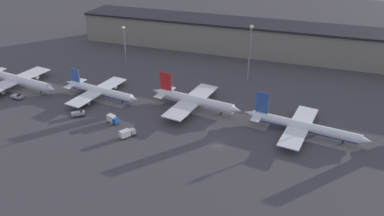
{
  "coord_description": "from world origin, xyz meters",
  "views": [
    {
      "loc": [
        29.33,
        -112.47,
        75.88
      ],
      "look_at": [
        -14.52,
        13.84,
        6.0
      ],
      "focal_mm": 35.0,
      "sensor_mm": 36.0,
      "label": 1
    }
  ],
  "objects_px": {
    "service_vehicle_1": "(113,119)",
    "service_vehicle_2": "(127,133)",
    "service_vehicle_0": "(78,113)",
    "airplane_0": "(17,80)",
    "service_vehicle_3": "(17,97)",
    "airplane_3": "(303,126)",
    "airplane_2": "(194,101)",
    "airplane_1": "(100,91)"
  },
  "relations": [
    {
      "from": "airplane_0",
      "to": "service_vehicle_3",
      "type": "xyz_separation_m",
      "value": [
        8.59,
        -10.59,
        -2.61
      ]
    },
    {
      "from": "airplane_0",
      "to": "service_vehicle_0",
      "type": "distance_m",
      "value": 47.39
    },
    {
      "from": "service_vehicle_0",
      "to": "service_vehicle_1",
      "type": "bearing_deg",
      "value": -38.83
    },
    {
      "from": "airplane_0",
      "to": "service_vehicle_1",
      "type": "distance_m",
      "value": 63.29
    },
    {
      "from": "airplane_3",
      "to": "service_vehicle_0",
      "type": "height_order",
      "value": "airplane_3"
    },
    {
      "from": "airplane_2",
      "to": "service_vehicle_2",
      "type": "relative_size",
      "value": 6.7
    },
    {
      "from": "service_vehicle_2",
      "to": "service_vehicle_3",
      "type": "bearing_deg",
      "value": 110.51
    },
    {
      "from": "airplane_0",
      "to": "airplane_3",
      "type": "bearing_deg",
      "value": 8.86
    },
    {
      "from": "airplane_1",
      "to": "airplane_2",
      "type": "height_order",
      "value": "airplane_2"
    },
    {
      "from": "airplane_0",
      "to": "airplane_3",
      "type": "relative_size",
      "value": 1.03
    },
    {
      "from": "airplane_3",
      "to": "service_vehicle_2",
      "type": "relative_size",
      "value": 7.51
    },
    {
      "from": "airplane_1",
      "to": "service_vehicle_2",
      "type": "height_order",
      "value": "airplane_1"
    },
    {
      "from": "airplane_0",
      "to": "service_vehicle_2",
      "type": "relative_size",
      "value": 7.71
    },
    {
      "from": "airplane_2",
      "to": "service_vehicle_0",
      "type": "bearing_deg",
      "value": -143.73
    },
    {
      "from": "service_vehicle_0",
      "to": "service_vehicle_1",
      "type": "xyz_separation_m",
      "value": [
        16.52,
        -0.33,
        0.56
      ]
    },
    {
      "from": "service_vehicle_1",
      "to": "service_vehicle_3",
      "type": "relative_size",
      "value": 1.02
    },
    {
      "from": "service_vehicle_0",
      "to": "service_vehicle_3",
      "type": "bearing_deg",
      "value": 134.55
    },
    {
      "from": "airplane_3",
      "to": "service_vehicle_3",
      "type": "relative_size",
      "value": 8.97
    },
    {
      "from": "service_vehicle_0",
      "to": "service_vehicle_1",
      "type": "height_order",
      "value": "service_vehicle_1"
    },
    {
      "from": "airplane_0",
      "to": "service_vehicle_3",
      "type": "distance_m",
      "value": 13.88
    },
    {
      "from": "service_vehicle_1",
      "to": "service_vehicle_2",
      "type": "xyz_separation_m",
      "value": [
        10.61,
        -7.74,
        -0.08
      ]
    },
    {
      "from": "airplane_1",
      "to": "airplane_2",
      "type": "bearing_deg",
      "value": 13.46
    },
    {
      "from": "airplane_3",
      "to": "service_vehicle_0",
      "type": "relative_size",
      "value": 8.63
    },
    {
      "from": "airplane_3",
      "to": "service_vehicle_1",
      "type": "distance_m",
      "value": 75.21
    },
    {
      "from": "airplane_3",
      "to": "service_vehicle_2",
      "type": "xyz_separation_m",
      "value": [
        -62.7,
        -24.47,
        -1.44
      ]
    },
    {
      "from": "service_vehicle_1",
      "to": "service_vehicle_3",
      "type": "xyz_separation_m",
      "value": [
        -52.65,
        5.25,
        -0.7
      ]
    },
    {
      "from": "airplane_2",
      "to": "service_vehicle_3",
      "type": "bearing_deg",
      "value": -158.77
    },
    {
      "from": "airplane_0",
      "to": "service_vehicle_1",
      "type": "xyz_separation_m",
      "value": [
        61.24,
        -15.84,
        -1.92
      ]
    },
    {
      "from": "service_vehicle_1",
      "to": "service_vehicle_0",
      "type": "bearing_deg",
      "value": -163.57
    },
    {
      "from": "airplane_3",
      "to": "service_vehicle_0",
      "type": "xyz_separation_m",
      "value": [
        -89.84,
        -16.39,
        -1.92
      ]
    },
    {
      "from": "service_vehicle_0",
      "to": "service_vehicle_1",
      "type": "distance_m",
      "value": 16.54
    },
    {
      "from": "airplane_3",
      "to": "service_vehicle_0",
      "type": "bearing_deg",
      "value": -161.17
    },
    {
      "from": "service_vehicle_2",
      "to": "airplane_0",
      "type": "bearing_deg",
      "value": 103.95
    },
    {
      "from": "service_vehicle_1",
      "to": "airplane_3",
      "type": "bearing_deg",
      "value": 30.42
    },
    {
      "from": "service_vehicle_2",
      "to": "service_vehicle_3",
      "type": "height_order",
      "value": "service_vehicle_2"
    },
    {
      "from": "airplane_1",
      "to": "airplane_3",
      "type": "distance_m",
      "value": 91.1
    },
    {
      "from": "airplane_3",
      "to": "service_vehicle_3",
      "type": "xyz_separation_m",
      "value": [
        -125.97,
        -11.47,
        -2.05
      ]
    },
    {
      "from": "airplane_1",
      "to": "service_vehicle_3",
      "type": "distance_m",
      "value": 37.7
    },
    {
      "from": "airplane_2",
      "to": "service_vehicle_0",
      "type": "height_order",
      "value": "airplane_2"
    },
    {
      "from": "airplane_0",
      "to": "airplane_3",
      "type": "distance_m",
      "value": 134.56
    },
    {
      "from": "airplane_2",
      "to": "service_vehicle_2",
      "type": "distance_m",
      "value": 35.12
    },
    {
      "from": "service_vehicle_1",
      "to": "service_vehicle_3",
      "type": "distance_m",
      "value": 52.92
    }
  ]
}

